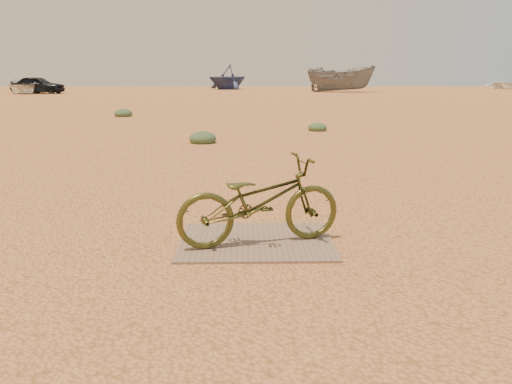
{
  "coord_description": "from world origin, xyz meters",
  "views": [
    {
      "loc": [
        0.25,
        -4.83,
        1.59
      ],
      "look_at": [
        0.34,
        -0.27,
        0.5
      ],
      "focal_mm": 35.0,
      "sensor_mm": 36.0,
      "label": 1
    }
  ],
  "objects_px": {
    "boat_far_left": "(228,77)",
    "boat_mid_right": "(341,79)",
    "boat_far_right": "(507,84)",
    "boat_near_left": "(26,86)",
    "bicycle": "(260,201)",
    "plywood_board": "(256,241)",
    "car": "(38,85)"
  },
  "relations": [
    {
      "from": "boat_far_right",
      "to": "plywood_board",
      "type": "bearing_deg",
      "value": -111.75
    },
    {
      "from": "boat_near_left",
      "to": "boat_far_right",
      "type": "height_order",
      "value": "boat_near_left"
    },
    {
      "from": "car",
      "to": "boat_near_left",
      "type": "distance_m",
      "value": 1.43
    },
    {
      "from": "plywood_board",
      "to": "boat_far_right",
      "type": "distance_m",
      "value": 56.53
    },
    {
      "from": "boat_near_left",
      "to": "bicycle",
      "type": "bearing_deg",
      "value": -79.77
    },
    {
      "from": "boat_far_left",
      "to": "boat_far_right",
      "type": "relative_size",
      "value": 0.93
    },
    {
      "from": "boat_mid_right",
      "to": "boat_far_right",
      "type": "relative_size",
      "value": 1.14
    },
    {
      "from": "car",
      "to": "boat_far_left",
      "type": "bearing_deg",
      "value": -52.25
    },
    {
      "from": "boat_far_left",
      "to": "boat_mid_right",
      "type": "height_order",
      "value": "boat_far_left"
    },
    {
      "from": "car",
      "to": "plywood_board",
      "type": "bearing_deg",
      "value": -153.57
    },
    {
      "from": "car",
      "to": "boat_far_left",
      "type": "xyz_separation_m",
      "value": [
        14.9,
        10.76,
        0.56
      ]
    },
    {
      "from": "boat_far_right",
      "to": "bicycle",
      "type": "bearing_deg",
      "value": -111.68
    },
    {
      "from": "car",
      "to": "bicycle",
      "type": "bearing_deg",
      "value": -153.58
    },
    {
      "from": "boat_near_left",
      "to": "boat_mid_right",
      "type": "relative_size",
      "value": 0.99
    },
    {
      "from": "boat_far_left",
      "to": "boat_near_left",
      "type": "bearing_deg",
      "value": -101.51
    },
    {
      "from": "plywood_board",
      "to": "boat_far_left",
      "type": "relative_size",
      "value": 0.31
    },
    {
      "from": "bicycle",
      "to": "boat_far_left",
      "type": "bearing_deg",
      "value": -13.12
    },
    {
      "from": "boat_far_right",
      "to": "boat_far_left",
      "type": "bearing_deg",
      "value": -169.18
    },
    {
      "from": "car",
      "to": "boat_mid_right",
      "type": "bearing_deg",
      "value": -81.19
    },
    {
      "from": "plywood_board",
      "to": "boat_far_left",
      "type": "height_order",
      "value": "boat_far_left"
    },
    {
      "from": "car",
      "to": "boat_mid_right",
      "type": "height_order",
      "value": "boat_mid_right"
    },
    {
      "from": "bicycle",
      "to": "boat_far_left",
      "type": "relative_size",
      "value": 0.33
    },
    {
      "from": "boat_far_left",
      "to": "boat_far_right",
      "type": "xyz_separation_m",
      "value": [
        29.69,
        1.61,
        -0.72
      ]
    },
    {
      "from": "car",
      "to": "boat_mid_right",
      "type": "distance_m",
      "value": 25.23
    },
    {
      "from": "bicycle",
      "to": "boat_near_left",
      "type": "xyz_separation_m",
      "value": [
        -18.08,
        37.62,
        0.17
      ]
    },
    {
      "from": "car",
      "to": "boat_mid_right",
      "type": "xyz_separation_m",
      "value": [
        25.05,
        3.02,
        0.44
      ]
    },
    {
      "from": "plywood_board",
      "to": "car",
      "type": "bearing_deg",
      "value": 114.51
    },
    {
      "from": "boat_far_left",
      "to": "boat_mid_right",
      "type": "bearing_deg",
      "value": 9.21
    },
    {
      "from": "boat_mid_right",
      "to": "bicycle",
      "type": "bearing_deg",
      "value": 179.67
    },
    {
      "from": "bicycle",
      "to": "boat_far_right",
      "type": "height_order",
      "value": "boat_far_right"
    },
    {
      "from": "plywood_board",
      "to": "boat_far_left",
      "type": "xyz_separation_m",
      "value": [
        -1.89,
        47.6,
        1.24
      ]
    },
    {
      "from": "plywood_board",
      "to": "bicycle",
      "type": "relative_size",
      "value": 0.94
    }
  ]
}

